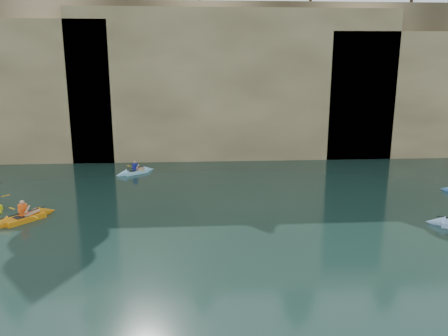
{
  "coord_description": "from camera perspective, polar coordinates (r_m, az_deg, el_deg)",
  "views": [
    {
      "loc": [
        -1.03,
        -10.56,
        7.17
      ],
      "look_at": [
        0.14,
        6.76,
        3.0
      ],
      "focal_mm": 35.0,
      "sensor_mm": 36.0,
      "label": 1
    }
  ],
  "objects": [
    {
      "name": "cliff_slab_center",
      "position": [
        33.33,
        1.37,
        10.97
      ],
      "size": [
        24.0,
        2.4,
        11.4
      ],
      "primitive_type": "cube",
      "color": "tan",
      "rests_on": "ground"
    },
    {
      "name": "kayaker_ltblue_mid",
      "position": [
        29.73,
        -11.52,
        -0.46
      ],
      "size": [
        2.68,
        2.27,
        1.09
      ],
      "rotation": [
        0.0,
        0.0,
        0.66
      ],
      "color": "#94D7F8",
      "rests_on": "ground"
    },
    {
      "name": "cliff",
      "position": [
        40.59,
        -2.47,
        11.83
      ],
      "size": [
        70.0,
        16.0,
        12.0
      ],
      "primitive_type": "cube",
      "color": "tan",
      "rests_on": "ground"
    },
    {
      "name": "ground",
      "position": [
        12.81,
        1.52,
        -20.54
      ],
      "size": [
        160.0,
        160.0,
        0.0
      ],
      "primitive_type": "plane",
      "color": "black",
      "rests_on": "ground"
    },
    {
      "name": "sea_cave_east",
      "position": [
        34.68,
        14.77,
        4.9
      ],
      "size": [
        5.0,
        1.0,
        4.5
      ],
      "primitive_type": "cube",
      "color": "black",
      "rests_on": "ground"
    },
    {
      "name": "sea_cave_center",
      "position": [
        33.12,
        -8.98,
        3.65
      ],
      "size": [
        3.5,
        1.0,
        3.2
      ],
      "primitive_type": "cube",
      "color": "black",
      "rests_on": "ground"
    },
    {
      "name": "kayaker_orange",
      "position": [
        22.51,
        -24.69,
        -5.95
      ],
      "size": [
        2.7,
        2.98,
        1.25
      ],
      "rotation": [
        0.0,
        0.0,
        0.86
      ],
      "color": "orange",
      "rests_on": "ground"
    }
  ]
}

